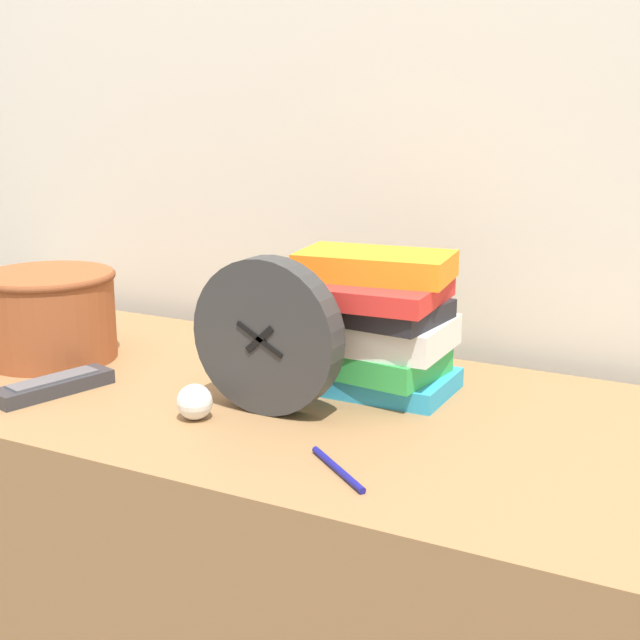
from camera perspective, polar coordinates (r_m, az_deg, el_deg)
name	(u,v)px	position (r m, az deg, el deg)	size (l,w,h in m)	color
wall_back	(345,47)	(1.52, 1.64, 17.04)	(6.00, 0.04, 2.40)	silver
desk	(238,613)	(1.43, -5.26, -18.16)	(1.36, 0.57, 0.72)	olive
desk_clock	(267,336)	(1.15, -3.43, -1.04)	(0.21, 0.04, 0.21)	#333333
book_stack	(371,322)	(1.24, 3.30, -0.15)	(0.25, 0.19, 0.20)	#2D9ED1
basket	(49,313)	(1.46, -16.96, 0.46)	(0.21, 0.21, 0.14)	#994C28
tv_remote	(54,386)	(1.30, -16.69, -4.06)	(0.09, 0.18, 0.02)	#333338
crumpled_paper_ball	(195,402)	(1.16, -8.02, -5.21)	(0.05, 0.05, 0.05)	white
pen	(338,469)	(1.00, 1.14, -9.52)	(0.10, 0.08, 0.01)	navy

